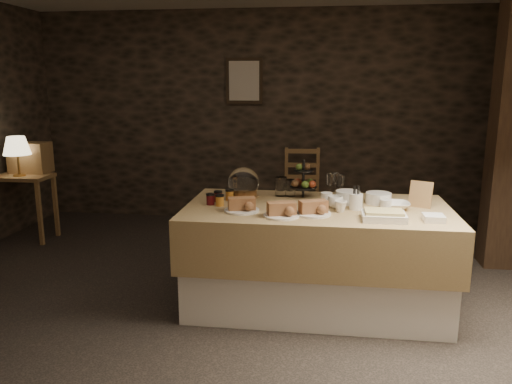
# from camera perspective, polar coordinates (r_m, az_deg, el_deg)

# --- Properties ---
(ground_plane) EXTENTS (5.50, 5.00, 0.01)m
(ground_plane) POSITION_cam_1_polar(r_m,az_deg,el_deg) (4.16, -4.55, -12.32)
(ground_plane) COLOR black
(ground_plane) RESTS_ON ground
(room_shell) EXTENTS (5.52, 5.02, 2.60)m
(room_shell) POSITION_cam_1_polar(r_m,az_deg,el_deg) (3.78, -4.96, 9.70)
(room_shell) COLOR black
(room_shell) RESTS_ON ground
(buffet_table) EXTENTS (2.03, 1.08, 0.80)m
(buffet_table) POSITION_cam_1_polar(r_m,az_deg,el_deg) (3.96, 6.88, -6.45)
(buffet_table) COLOR silver
(buffet_table) RESTS_ON ground_plane
(console_table) EXTENTS (0.69, 0.39, 0.74)m
(console_table) POSITION_cam_1_polar(r_m,az_deg,el_deg) (6.11, -25.42, 0.58)
(console_table) COLOR brown
(console_table) RESTS_ON ground_plane
(table_lamp) EXTENTS (0.29, 0.29, 0.43)m
(table_lamp) POSITION_cam_1_polar(r_m,az_deg,el_deg) (5.98, -25.69, 4.74)
(table_lamp) COLOR #B6833A
(table_lamp) RESTS_ON console_table
(wine_rack) EXTENTS (0.42, 0.26, 0.34)m
(wine_rack) POSITION_cam_1_polar(r_m,az_deg,el_deg) (6.19, -24.40, 3.62)
(wine_rack) COLOR brown
(wine_rack) RESTS_ON console_table
(chair) EXTENTS (0.47, 0.45, 0.75)m
(chair) POSITION_cam_1_polar(r_m,az_deg,el_deg) (6.07, 5.28, -0.09)
(chair) COLOR brown
(chair) RESTS_ON ground_plane
(timber_column) EXTENTS (0.30, 0.30, 2.60)m
(timber_column) POSITION_cam_1_polar(r_m,az_deg,el_deg) (5.18, 26.98, 6.26)
(timber_column) COLOR black
(timber_column) RESTS_ON ground_plane
(framed_picture) EXTENTS (0.45, 0.04, 0.55)m
(framed_picture) POSITION_cam_1_polar(r_m,az_deg,el_deg) (6.23, -1.34, 12.58)
(framed_picture) COLOR black
(framed_picture) RESTS_ON room_shell
(plate_stack_a) EXTENTS (0.19, 0.19, 0.10)m
(plate_stack_a) POSITION_cam_1_polar(r_m,az_deg,el_deg) (4.00, 10.44, -0.57)
(plate_stack_a) COLOR white
(plate_stack_a) RESTS_ON buffet_table
(plate_stack_b) EXTENTS (0.20, 0.20, 0.08)m
(plate_stack_b) POSITION_cam_1_polar(r_m,az_deg,el_deg) (4.05, 13.82, -0.68)
(plate_stack_b) COLOR white
(plate_stack_b) RESTS_ON buffet_table
(cutlery_holder) EXTENTS (0.10, 0.10, 0.12)m
(cutlery_holder) POSITION_cam_1_polar(r_m,az_deg,el_deg) (3.82, 11.35, -1.08)
(cutlery_holder) COLOR white
(cutlery_holder) RESTS_ON buffet_table
(cup_a) EXTENTS (0.14, 0.14, 0.09)m
(cup_a) POSITION_cam_1_polar(r_m,az_deg,el_deg) (3.84, 9.05, -1.14)
(cup_a) COLOR white
(cup_a) RESTS_ON buffet_table
(cup_b) EXTENTS (0.11, 0.11, 0.09)m
(cup_b) POSITION_cam_1_polar(r_m,az_deg,el_deg) (3.73, 9.64, -1.62)
(cup_b) COLOR white
(cup_b) RESTS_ON buffet_table
(mug_c) EXTENTS (0.09, 0.09, 0.09)m
(mug_c) POSITION_cam_1_polar(r_m,az_deg,el_deg) (3.94, 8.05, -0.74)
(mug_c) COLOR white
(mug_c) RESTS_ON buffet_table
(mug_d) EXTENTS (0.08, 0.08, 0.09)m
(mug_d) POSITION_cam_1_polar(r_m,az_deg,el_deg) (3.81, 14.60, -1.51)
(mug_d) COLOR white
(mug_d) RESTS_ON buffet_table
(bowl) EXTENTS (0.23, 0.23, 0.05)m
(bowl) POSITION_cam_1_polar(r_m,az_deg,el_deg) (3.91, 15.60, -1.49)
(bowl) COLOR white
(bowl) RESTS_ON buffet_table
(cake_dome) EXTENTS (0.26, 0.26, 0.26)m
(cake_dome) POSITION_cam_1_polar(r_m,az_deg,el_deg) (4.15, -1.43, 0.88)
(cake_dome) COLOR brown
(cake_dome) RESTS_ON buffet_table
(fruit_stand) EXTENTS (0.22, 0.22, 0.32)m
(fruit_stand) POSITION_cam_1_polar(r_m,az_deg,el_deg) (4.14, 5.48, 1.09)
(fruit_stand) COLOR black
(fruit_stand) RESTS_ON buffet_table
(bread_platter_left) EXTENTS (0.26, 0.26, 0.11)m
(bread_platter_left) POSITION_cam_1_polar(r_m,az_deg,el_deg) (3.69, -1.64, -1.62)
(bread_platter_left) COLOR white
(bread_platter_left) RESTS_ON buffet_table
(bread_platter_center) EXTENTS (0.26, 0.26, 0.11)m
(bread_platter_center) POSITION_cam_1_polar(r_m,az_deg,el_deg) (3.56, 2.93, -2.19)
(bread_platter_center) COLOR white
(bread_platter_center) RESTS_ON buffet_table
(bread_platter_right) EXTENTS (0.26, 0.26, 0.11)m
(bread_platter_right) POSITION_cam_1_polar(r_m,az_deg,el_deg) (3.63, 6.56, -1.97)
(bread_platter_right) COLOR white
(bread_platter_right) RESTS_ON buffet_table
(jam_jars) EXTENTS (0.18, 0.26, 0.07)m
(jam_jars) POSITION_cam_1_polar(r_m,az_deg,el_deg) (3.96, -4.18, -0.73)
(jam_jars) COLOR #570F16
(jam_jars) RESTS_ON buffet_table
(tart_dish) EXTENTS (0.30, 0.22, 0.07)m
(tart_dish) POSITION_cam_1_polar(r_m,az_deg,el_deg) (3.57, 14.39, -2.62)
(tart_dish) COLOR white
(tart_dish) RESTS_ON buffet_table
(square_dish) EXTENTS (0.14, 0.14, 0.04)m
(square_dish) POSITION_cam_1_polar(r_m,az_deg,el_deg) (3.65, 19.63, -2.81)
(square_dish) COLOR white
(square_dish) RESTS_ON buffet_table
(menu_frame) EXTENTS (0.18, 0.14, 0.22)m
(menu_frame) POSITION_cam_1_polar(r_m,az_deg,el_deg) (4.01, 18.29, -0.38)
(menu_frame) COLOR brown
(menu_frame) RESTS_ON buffet_table
(storage_jar_a) EXTENTS (0.10, 0.10, 0.16)m
(storage_jar_a) POSITION_cam_1_polar(r_m,az_deg,el_deg) (4.19, 2.88, 0.64)
(storage_jar_a) COLOR white
(storage_jar_a) RESTS_ON buffet_table
(storage_jar_b) EXTENTS (0.09, 0.09, 0.14)m
(storage_jar_b) POSITION_cam_1_polar(r_m,az_deg,el_deg) (4.19, 3.91, 0.48)
(storage_jar_b) COLOR white
(storage_jar_b) RESTS_ON buffet_table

